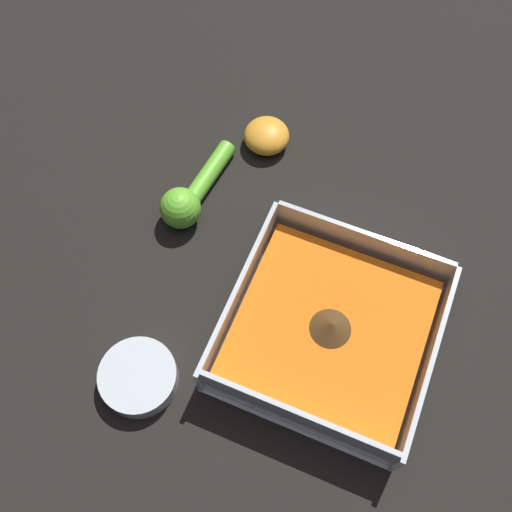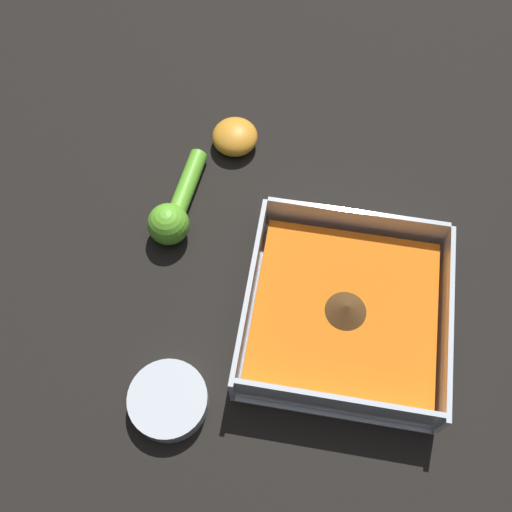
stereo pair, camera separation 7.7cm
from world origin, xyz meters
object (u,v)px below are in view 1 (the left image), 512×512
object	(u,v)px
square_dish	(330,330)
lemon_half	(267,136)
spice_bowl	(139,377)
lemon_squeezer	(189,198)

from	to	relation	value
square_dish	lemon_half	distance (m)	0.31
square_dish	spice_bowl	xyz separation A→B (m)	(0.14, -0.20, -0.01)
lemon_squeezer	lemon_half	bearing A→B (deg)	164.04
square_dish	lemon_half	world-z (taller)	square_dish
square_dish	spice_bowl	bearing A→B (deg)	-53.71
lemon_squeezer	lemon_half	distance (m)	0.16
spice_bowl	lemon_half	xyz separation A→B (m)	(-0.39, 0.01, 0.01)
lemon_half	square_dish	bearing A→B (deg)	36.66
spice_bowl	lemon_half	bearing A→B (deg)	178.72
square_dish	lemon_squeezer	size ratio (longest dim) A/B	1.55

